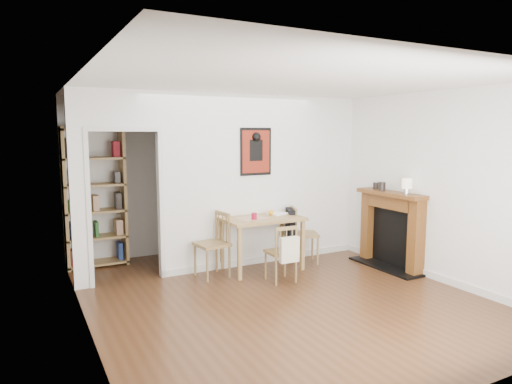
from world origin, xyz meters
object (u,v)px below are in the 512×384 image
ceramic_jar_a (382,186)px  chair_left (212,245)px  dining_table (262,224)px  chair_right (303,234)px  mantel_lamp (407,184)px  ceramic_jar_b (376,186)px  bookshelf (95,198)px  orange_fruit (271,213)px  notebook (278,214)px  red_glass (254,216)px  fireplace (392,227)px  chair_front (281,253)px

ceramic_jar_a → chair_left: bearing=165.4°
dining_table → chair_right: (0.75, 0.02, -0.24)m
mantel_lamp → ceramic_jar_b: bearing=87.5°
chair_right → ceramic_jar_b: ceramic_jar_b is taller
chair_left → bookshelf: bookshelf is taller
orange_fruit → ceramic_jar_b: bearing=-18.2°
notebook → ceramic_jar_a: 1.62m
chair_right → red_glass: size_ratio=8.86×
dining_table → orange_fruit: (0.20, 0.08, 0.14)m
ceramic_jar_b → red_glass: bearing=170.7°
ceramic_jar_b → notebook: bearing=158.7°
dining_table → notebook: notebook is taller
chair_right → ceramic_jar_b: bearing=-24.2°
dining_table → chair_left: 0.83m
dining_table → chair_left: (-0.79, 0.01, -0.24)m
mantel_lamp → bookshelf: bearing=147.7°
chair_right → bookshelf: 3.24m
red_glass → orange_fruit: red_glass is taller
bookshelf → fireplace: size_ratio=1.70×
chair_left → fireplace: fireplace is taller
dining_table → chair_right: 0.78m
bookshelf → chair_left: bearing=-44.6°
chair_front → notebook: 0.91m
chair_right → bookshelf: bearing=155.3°
chair_left → ceramic_jar_a: 2.71m
chair_right → bookshelf: (-2.90, 1.33, 0.59)m
notebook → fireplace: bearing=-31.7°
dining_table → fireplace: size_ratio=0.93×
chair_front → chair_right: bearing=39.0°
dining_table → ceramic_jar_a: 1.91m
chair_right → fireplace: (1.06, -0.81, 0.15)m
chair_left → notebook: 1.20m
dining_table → fireplace: bearing=-23.6°
dining_table → bookshelf: size_ratio=0.55×
fireplace → mantel_lamp: bearing=-100.1°
bookshelf → notebook: bookshelf is taller
ceramic_jar_a → ceramic_jar_b: 0.21m
red_glass → notebook: (0.54, 0.24, -0.04)m
chair_front → ceramic_jar_b: 1.99m
dining_table → chair_front: size_ratio=1.46×
mantel_lamp → orange_fruit: bearing=142.6°
chair_right → notebook: bearing=166.9°
orange_fruit → ceramic_jar_b: 1.71m
fireplace → ceramic_jar_a: (-0.09, 0.15, 0.61)m
chair_right → fireplace: 1.34m
orange_fruit → ceramic_jar_a: ceramic_jar_a is taller
orange_fruit → notebook: (0.15, 0.04, -0.03)m
chair_right → bookshelf: size_ratio=0.42×
notebook → mantel_lamp: mantel_lamp is taller
dining_table → chair_left: bearing=178.9°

